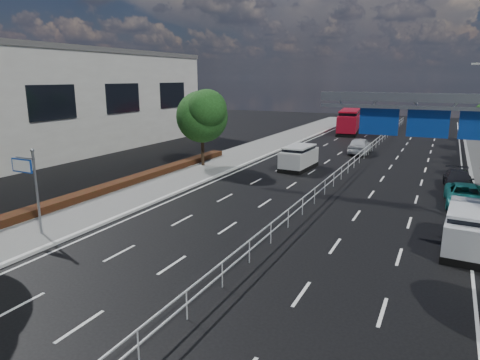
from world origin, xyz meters
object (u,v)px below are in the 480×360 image
at_px(red_bus, 349,121).
at_px(overhead_gantry, 444,118).
at_px(near_car_dark, 365,119).
at_px(silver_minivan, 470,229).
at_px(near_car_silver, 360,145).
at_px(parked_car_teal, 465,196).
at_px(parked_car_dark, 458,180).
at_px(white_minivan, 299,158).
at_px(toilet_sign, 29,177).

bearing_deg(red_bus, overhead_gantry, -79.10).
height_order(near_car_dark, silver_minivan, silver_minivan).
bearing_deg(near_car_silver, silver_minivan, 110.65).
relative_size(parked_car_teal, parked_car_dark, 1.04).
relative_size(red_bus, near_car_silver, 2.31).
height_order(red_bus, parked_car_dark, red_bus).
height_order(overhead_gantry, red_bus, overhead_gantry).
xyz_separation_m(white_minivan, red_bus, (-1.48, 27.00, 0.69)).
distance_m(red_bus, silver_minivan, 42.83).
bearing_deg(red_bus, parked_car_dark, -71.92).
relative_size(overhead_gantry, white_minivan, 2.19).
height_order(near_car_silver, near_car_dark, near_car_silver).
bearing_deg(parked_car_teal, overhead_gantry, -111.54).
relative_size(silver_minivan, parked_car_dark, 1.08).
bearing_deg(toilet_sign, white_minivan, 71.88).
xyz_separation_m(white_minivan, near_car_dark, (-1.83, 41.93, -0.27)).
bearing_deg(near_car_dark, parked_car_dark, 109.38).
height_order(overhead_gantry, silver_minivan, overhead_gantry).
relative_size(white_minivan, parked_car_dark, 1.04).
bearing_deg(white_minivan, near_car_silver, 75.60).
distance_m(white_minivan, silver_minivan, 18.37).
bearing_deg(near_car_dark, white_minivan, 94.12).
xyz_separation_m(toilet_sign, silver_minivan, (19.25, 7.24, -1.97)).
bearing_deg(near_car_silver, overhead_gantry, 109.56).
xyz_separation_m(white_minivan, parked_car_teal, (12.47, -6.05, -0.33)).
distance_m(red_bus, near_car_silver, 17.44).
distance_m(red_bus, parked_car_teal, 35.89).
relative_size(overhead_gantry, parked_car_teal, 2.20).
distance_m(silver_minivan, parked_car_dark, 11.77).
bearing_deg(white_minivan, red_bus, 96.00).
bearing_deg(overhead_gantry, white_minivan, 135.63).
xyz_separation_m(toilet_sign, near_car_silver, (9.95, 30.94, -2.13)).
xyz_separation_m(overhead_gantry, near_car_silver, (-7.74, 20.89, -4.80)).
bearing_deg(parked_car_teal, toilet_sign, -145.58).
height_order(overhead_gantry, near_car_silver, overhead_gantry).
bearing_deg(parked_car_dark, red_bus, 111.66).
height_order(red_bus, near_car_silver, red_bus).
bearing_deg(overhead_gantry, silver_minivan, -61.00).
bearing_deg(red_bus, white_minivan, -94.18).
xyz_separation_m(red_bus, silver_minivan, (13.95, -40.49, -0.70)).
xyz_separation_m(silver_minivan, parked_car_teal, (0.00, 7.44, -0.32)).
xyz_separation_m(near_car_silver, parked_car_dark, (8.98, -11.94, -0.16)).
bearing_deg(overhead_gantry, red_bus, 108.20).
xyz_separation_m(near_car_silver, near_car_dark, (-5.00, 31.72, -0.11)).
xyz_separation_m(overhead_gantry, parked_car_teal, (1.56, 4.62, -4.96)).
bearing_deg(near_car_silver, white_minivan, 71.97).
bearing_deg(overhead_gantry, near_car_silver, 110.33).
relative_size(overhead_gantry, parked_car_dark, 2.28).
bearing_deg(parked_car_teal, near_car_silver, 116.87).
relative_size(overhead_gantry, silver_minivan, 2.11).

